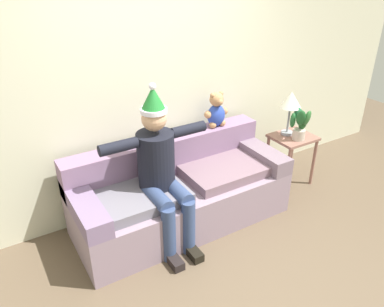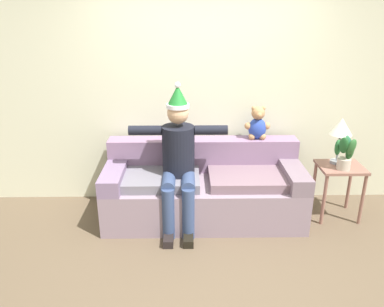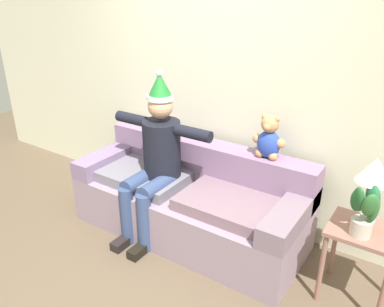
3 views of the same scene
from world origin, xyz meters
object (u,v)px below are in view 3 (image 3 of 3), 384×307
Objects in this scene: table_lamp at (375,173)px; potted_plant at (365,210)px; teddy_bear at (269,139)px; person_seated at (155,156)px; couch at (191,200)px; side_table at (362,243)px.

potted_plant is at bearing -87.88° from table_lamp.
teddy_bear is 1.00× the size of potted_plant.
person_seated is 4.00× the size of potted_plant.
person_seated is at bearing -149.40° from couch.
potted_plant is (0.86, -0.39, -0.19)m from teddy_bear.
person_seated is 1.74m from potted_plant.
side_table is 1.60× the size of potted_plant.
table_lamp is at bearing -14.14° from teddy_bear.
table_lamp is (-0.02, 0.08, 0.51)m from side_table.
person_seated reaches higher than teddy_bear.
potted_plant is at bearing -24.07° from teddy_bear.
teddy_bear reaches higher than couch.
couch is at bearing 30.60° from person_seated.
person_seated is at bearing -175.98° from side_table.
couch is 0.54m from person_seated.
person_seated reaches higher than couch.
table_lamp is 0.26m from potted_plant.
teddy_bear is at bearing 165.86° from table_lamp.
side_table is at bearing -74.46° from table_lamp.
table_lamp is at bearing 6.77° from person_seated.
table_lamp is (0.86, -0.22, 0.01)m from teddy_bear.
side_table is at bearing -18.73° from teddy_bear.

